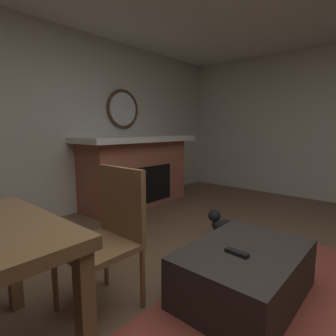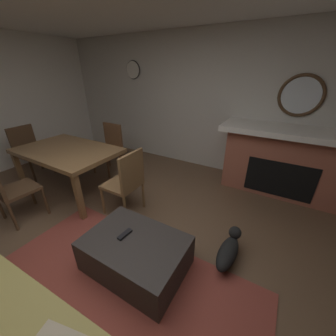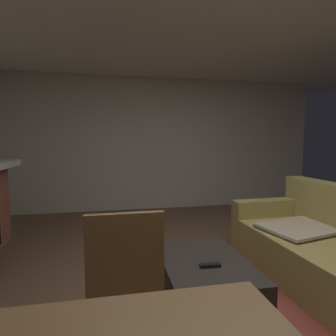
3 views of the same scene
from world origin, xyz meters
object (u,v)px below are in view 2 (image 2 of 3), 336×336
small_dog (229,250)px  wall_clock (133,70)px  tv_remote (125,234)px  dining_chair_south (110,145)px  dining_table (68,154)px  dining_chair_west (127,180)px  dining_chair_north (7,187)px  dining_chair_east (29,149)px  ottoman_coffee_table (136,254)px  fireplace (283,161)px  round_wall_mirror (301,96)px

small_dog → wall_clock: size_ratio=1.48×
tv_remote → dining_chair_south: bearing=-37.5°
tv_remote → wall_clock: wall_clock is taller
dining_table → dining_chair_west: size_ratio=1.70×
dining_table → dining_chair_north: size_ratio=1.70×
dining_chair_north → dining_chair_east: (1.18, -0.88, 0.00)m
dining_table → wall_clock: size_ratio=4.38×
small_dog → ottoman_coffee_table: bearing=34.5°
ottoman_coffee_table → small_dog: bearing=-145.5°
dining_table → small_dog: (-2.62, 0.12, -0.51)m
small_dog → dining_chair_east: bearing=-1.7°
fireplace → small_dog: (0.32, 1.81, -0.39)m
dining_chair_south → small_dog: dining_chair_south is taller
tv_remote → dining_chair_south: (1.71, -1.54, 0.15)m
round_wall_mirror → dining_chair_south: bearing=20.5°
ottoman_coffee_table → dining_chair_north: (1.84, 0.23, 0.34)m
round_wall_mirror → tv_remote: round_wall_mirror is taller
tv_remote → ottoman_coffee_table: bearing=-176.4°
fireplace → tv_remote: (1.24, 2.36, -0.16)m
ottoman_coffee_table → dining_chair_east: 3.10m
tv_remote → small_dog: size_ratio=0.30×
tv_remote → dining_chair_south: dining_chair_south is taller
small_dog → dining_chair_north: bearing=16.3°
dining_chair_north → wall_clock: (0.19, -2.87, 1.32)m
dining_chair_south → small_dog: (-2.62, 1.00, -0.37)m
dining_chair_north → dining_chair_west: (-1.19, -0.89, 0.00)m
dining_chair_east → wall_clock: bearing=-116.3°
dining_table → round_wall_mirror: bearing=-146.0°
ottoman_coffee_table → tv_remote: (0.12, -0.00, 0.20)m
tv_remote → small_dog: bearing=-144.8°
ottoman_coffee_table → wall_clock: (2.03, -2.64, 1.66)m
small_dog → wall_clock: (2.82, -2.10, 1.69)m
dining_chair_west → small_dog: size_ratio=1.74×
fireplace → tv_remote: size_ratio=12.24×
dining_chair_south → dining_table: bearing=89.9°
dining_table → dining_chair_south: dining_chair_south is taller
round_wall_mirror → ottoman_coffee_table: bearing=67.1°
round_wall_mirror → dining_table: 3.65m
round_wall_mirror → dining_chair_east: size_ratio=0.66×
dining_table → dining_chair_south: 0.90m
ottoman_coffee_table → dining_table: dining_table is taller
dining_chair_east → small_dog: (-3.80, 0.11, -0.37)m
dining_table → wall_clock: wall_clock is taller
tv_remote → wall_clock: size_ratio=0.44×
round_wall_mirror → tv_remote: size_ratio=3.85×
round_wall_mirror → dining_table: bearing=34.0°
dining_table → small_dog: 2.67m
dining_chair_north → dining_chair_south: (-0.01, -1.77, 0.00)m
round_wall_mirror → wall_clock: bearing=0.0°
dining_chair_north → dining_chair_west: same height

